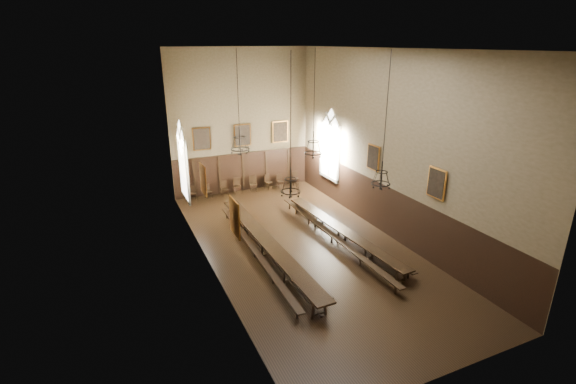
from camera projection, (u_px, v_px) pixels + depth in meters
floor at (304, 247)px, 19.93m from camera, size 9.00×18.00×0.02m
ceiling at (307, 48)px, 16.87m from camera, size 9.00×18.00×0.02m
wall_back at (241, 122)px, 26.13m from camera, size 9.00×0.02×9.00m
wall_front at (462, 239)px, 10.67m from camera, size 9.00×0.02×9.00m
wall_left at (204, 168)px, 16.66m from camera, size 0.02×18.00×9.00m
wall_right at (389, 146)px, 20.14m from camera, size 0.02×18.00×9.00m
wainscot_panelling at (304, 223)px, 19.51m from camera, size 9.00×18.00×2.50m
table_left at (267, 249)px, 18.89m from camera, size 0.91×10.79×0.84m
table_right at (342, 235)px, 20.33m from camera, size 1.26×9.24×0.72m
bench_left_outer at (254, 251)px, 18.89m from camera, size 0.60×10.47×0.47m
bench_left_inner at (276, 247)px, 19.36m from camera, size 0.54×9.73×0.44m
bench_right_inner at (332, 237)px, 20.25m from camera, size 0.46×10.49×0.47m
bench_right_outer at (346, 231)px, 20.96m from camera, size 0.79×9.74×0.44m
chair_0 at (193, 196)px, 25.79m from camera, size 0.49×0.49×0.91m
chair_1 at (209, 194)px, 26.15m from camera, size 0.48×0.48×0.86m
chair_2 at (225, 191)px, 26.54m from camera, size 0.42×0.42×0.94m
chair_3 at (237, 189)px, 26.93m from camera, size 0.50×0.50×1.01m
chair_4 at (253, 187)px, 27.33m from camera, size 0.53×0.53×1.00m
chair_5 at (269, 184)px, 27.75m from camera, size 0.56×0.56×0.99m
chair_6 at (280, 183)px, 28.04m from camera, size 0.41×0.41×0.89m
chair_7 at (295, 181)px, 28.59m from camera, size 0.47×0.47×0.91m
chandelier_back_left at (240, 143)px, 20.12m from camera, size 0.92×0.92×4.82m
chandelier_back_right at (313, 147)px, 21.38m from camera, size 0.93×0.93×5.32m
chandelier_front_left at (291, 181)px, 15.65m from camera, size 0.76×0.76×5.22m
chandelier_front_right at (381, 174)px, 17.04m from camera, size 0.78×0.78×5.39m
portrait_back_0 at (202, 139)px, 25.28m from camera, size 1.10×0.12×1.40m
portrait_back_1 at (242, 135)px, 26.29m from camera, size 1.10×0.12×1.40m
portrait_back_2 at (280, 132)px, 27.29m from camera, size 1.10×0.12×1.40m
portrait_left_0 at (203, 179)px, 17.84m from camera, size 0.12×1.00×1.30m
portrait_left_1 at (235, 218)px, 13.98m from camera, size 0.12×1.00×1.30m
portrait_right_0 at (373, 158)px, 21.22m from camera, size 0.12×1.00×1.30m
portrait_right_1 at (436, 183)px, 17.36m from camera, size 0.12×1.00×1.30m
window_right at (330, 144)px, 25.20m from camera, size 0.20×2.20×4.60m
window_left at (182, 161)px, 21.78m from camera, size 0.20×2.20×4.60m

